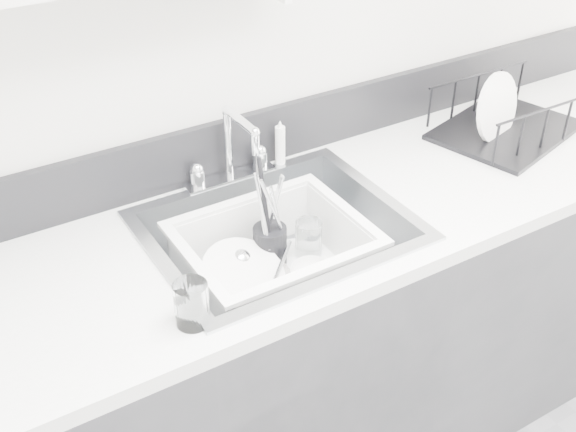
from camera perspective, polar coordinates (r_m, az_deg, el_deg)
counter_run at (r=2.09m, az=-0.73°, el=-11.21°), size 3.20×0.62×0.92m
backsplash at (r=1.97m, az=-5.29°, el=5.36°), size 3.20×0.02×0.16m
sink at (r=1.84m, az=-0.81°, el=-3.11°), size 0.64×0.52×0.20m
faucet at (r=1.94m, az=-4.55°, el=4.22°), size 0.26×0.18×0.23m
side_sprayer at (r=2.01m, az=-0.62°, el=5.77°), size 0.03×0.03×0.14m
wash_tub at (r=1.81m, az=-1.12°, el=-3.47°), size 0.54×0.48×0.18m
plate_stack at (r=1.82m, az=-3.28°, el=-5.15°), size 0.26×0.25×0.10m
utensil_cup at (r=1.88m, az=-1.45°, el=-2.14°), size 0.09×0.09×0.30m
ladle at (r=1.84m, az=-1.84°, el=-4.22°), size 0.25×0.23×0.07m
tumbler_in_tub at (r=1.92m, az=1.64°, el=-1.77°), size 0.09×0.09×0.10m
tumbler_counter at (r=1.50m, az=-7.62°, el=-6.90°), size 0.09×0.09×0.10m
dish_rack at (r=2.28m, az=17.06°, el=7.99°), size 0.49×0.42×0.15m
bowl_small at (r=1.85m, az=1.88°, el=-4.59°), size 0.14×0.14×0.03m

